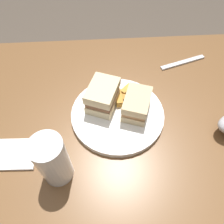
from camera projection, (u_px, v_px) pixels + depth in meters
ground_plane at (109, 191)px, 1.27m from camera, size 6.00×6.00×0.00m
dining_table at (108, 167)px, 0.96m from camera, size 1.20×0.80×0.76m
plate at (118, 114)px, 0.65m from camera, size 0.28×0.28×0.02m
sandwich_half_left at (137, 104)px, 0.62m from camera, size 0.10×0.12×0.06m
sandwich_half_right at (103, 96)px, 0.63m from camera, size 0.11×0.13×0.07m
potato_wedge_front at (125, 99)px, 0.66m from camera, size 0.05×0.03×0.02m
potato_wedge_middle at (119, 98)px, 0.66m from camera, size 0.02×0.06×0.02m
potato_wedge_back at (126, 90)px, 0.68m from camera, size 0.04×0.04×0.02m
pint_glass at (54, 162)px, 0.50m from camera, size 0.07×0.07×0.15m
napkin at (16, 154)px, 0.58m from camera, size 0.11×0.09×0.01m
fork at (183, 62)px, 0.79m from camera, size 0.18×0.07×0.01m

